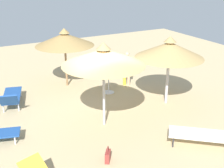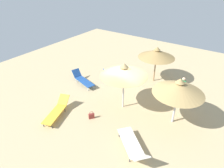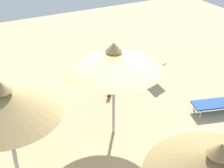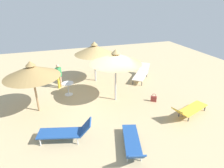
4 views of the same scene
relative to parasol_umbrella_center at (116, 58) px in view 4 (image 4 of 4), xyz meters
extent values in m
cube|color=tan|center=(0.03, 0.52, -2.38)|extent=(24.00, 24.00, 0.10)
cylinder|color=#B2B2B7|center=(0.00, 0.00, -1.13)|extent=(0.08, 0.08, 2.39)
cone|color=tan|center=(0.00, 0.00, 0.00)|extent=(2.61, 2.61, 0.51)
cone|color=tan|center=(0.00, 0.00, 0.35)|extent=(0.47, 0.47, 0.22)
cylinder|color=#B2B2B7|center=(2.86, 0.40, -1.26)|extent=(0.11, 0.11, 2.13)
cone|color=tan|center=(2.86, 0.40, -0.22)|extent=(2.52, 2.52, 0.59)
cone|color=tan|center=(2.86, 0.40, 0.17)|extent=(0.45, 0.45, 0.22)
cylinder|color=olive|center=(0.15, 3.93, -1.20)|extent=(0.09, 0.09, 2.25)
cone|color=#997A47|center=(0.15, 3.93, -0.26)|extent=(2.48, 2.48, 0.53)
cone|color=#997A47|center=(0.15, 3.93, 0.11)|extent=(0.45, 0.45, 0.22)
cube|color=#1E478C|center=(-3.50, 0.60, -2.04)|extent=(1.83, 1.03, 0.05)
cylinder|color=silver|center=(-2.73, 0.61, -2.20)|extent=(0.04, 0.04, 0.26)
cylinder|color=silver|center=(-2.86, 0.16, -2.20)|extent=(0.04, 0.04, 0.26)
cylinder|color=silver|center=(-4.13, 1.03, -2.20)|extent=(0.04, 0.04, 0.26)
cylinder|color=silver|center=(-4.27, 0.58, -2.20)|extent=(0.04, 0.04, 0.26)
cube|color=#1E478C|center=(-4.51, 0.90, -1.79)|extent=(0.54, 0.65, 0.48)
cube|color=gold|center=(-2.44, -3.02, -2.04)|extent=(1.09, 1.77, 0.05)
cylinder|color=#2D2D33|center=(-1.98, -3.61, -2.19)|extent=(0.04, 0.04, 0.26)
cylinder|color=#2D2D33|center=(-2.44, -3.77, -2.19)|extent=(0.04, 0.04, 0.26)
cylinder|color=#2D2D33|center=(-2.44, -2.28, -2.19)|extent=(0.04, 0.04, 0.26)
cylinder|color=#2D2D33|center=(-2.90, -2.44, -2.19)|extent=(0.04, 0.04, 0.26)
cube|color=gold|center=(-2.80, -1.98, -1.81)|extent=(0.73, 0.72, 0.44)
cube|color=#1E478C|center=(-2.36, 3.08, -1.98)|extent=(1.04, 1.75, 0.05)
cylinder|color=silver|center=(-2.42, 3.82, -2.16)|extent=(0.04, 0.04, 0.32)
cylinder|color=silver|center=(-1.92, 3.68, -2.16)|extent=(0.04, 0.04, 0.32)
cylinder|color=silver|center=(-2.79, 2.49, -2.16)|extent=(0.04, 0.04, 0.32)
cylinder|color=silver|center=(-2.29, 2.35, -2.16)|extent=(0.04, 0.04, 0.32)
cube|color=#1E478C|center=(-2.63, 2.11, -1.72)|extent=(0.71, 0.56, 0.50)
cube|color=silver|center=(1.90, -2.41, -1.98)|extent=(1.80, 1.66, 0.05)
cylinder|color=#2D2D33|center=(1.15, -2.15, -2.16)|extent=(0.04, 0.04, 0.32)
cylinder|color=#2D2D33|center=(1.51, -1.72, -2.16)|extent=(0.04, 0.04, 0.32)
cylinder|color=#2D2D33|center=(2.30, -3.11, -2.16)|extent=(0.04, 0.04, 0.32)
cylinder|color=#2D2D33|center=(2.66, -2.67, -2.16)|extent=(0.04, 0.04, 0.32)
cube|color=silver|center=(2.77, -3.14, -1.73)|extent=(0.83, 0.85, 0.48)
cylinder|color=tan|center=(2.55, 2.66, -1.95)|extent=(0.13, 0.13, 0.75)
cylinder|color=yellow|center=(2.43, 2.80, -1.95)|extent=(0.13, 0.13, 0.75)
cube|color=#338C4C|center=(2.49, 2.73, -1.30)|extent=(0.36, 0.36, 0.56)
sphere|color=tan|center=(2.49, 2.73, -0.92)|extent=(0.20, 0.20, 0.20)
cylinder|color=tan|center=(2.62, 2.58, -1.32)|extent=(0.09, 0.09, 0.52)
cylinder|color=tan|center=(2.36, 2.87, -1.32)|extent=(0.09, 0.09, 0.52)
cube|color=maroon|center=(-0.83, -1.86, -2.18)|extent=(0.28, 0.32, 0.30)
torus|color=maroon|center=(-0.83, -1.86, -1.98)|extent=(0.15, 0.19, 0.22)
cylinder|color=silver|center=(1.39, 2.34, -1.62)|extent=(0.66, 0.66, 0.02)
cylinder|color=silver|center=(1.39, 2.34, -1.98)|extent=(0.05, 0.05, 0.70)
cylinder|color=silver|center=(1.39, 2.34, -2.32)|extent=(0.46, 0.46, 0.02)
camera|label=1|loc=(-3.93, -7.86, 2.55)|focal=47.95mm
camera|label=2|loc=(4.93, -8.20, 4.83)|focal=32.29mm
camera|label=3|loc=(3.51, 6.61, 3.54)|focal=51.72mm
camera|label=4|loc=(-8.41, 3.00, 2.73)|focal=30.12mm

